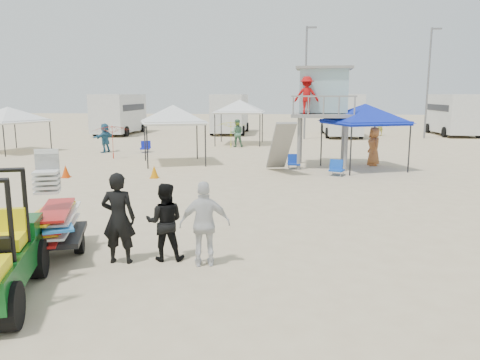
# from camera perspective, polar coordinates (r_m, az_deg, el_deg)

# --- Properties ---
(ground) EXTENTS (140.00, 140.00, 0.00)m
(ground) POSITION_cam_1_polar(r_m,az_deg,el_deg) (8.51, -5.37, -12.30)
(ground) COLOR beige
(ground) RESTS_ON ground
(surf_trailer) EXTENTS (1.60, 2.24, 1.94)m
(surf_trailer) POSITION_cam_1_polar(r_m,az_deg,el_deg) (10.32, -21.94, -4.30)
(surf_trailer) COLOR black
(surf_trailer) RESTS_ON ground
(man_left) EXTENTS (0.68, 0.47, 1.81)m
(man_left) POSITION_cam_1_polar(r_m,az_deg,el_deg) (9.42, -14.59, -4.52)
(man_left) COLOR black
(man_left) RESTS_ON ground
(man_mid) EXTENTS (0.82, 0.68, 1.56)m
(man_mid) POSITION_cam_1_polar(r_m,az_deg,el_deg) (9.44, -9.16, -5.06)
(man_mid) COLOR black
(man_mid) RESTS_ON ground
(man_right) EXTENTS (1.03, 0.59, 1.66)m
(man_right) POSITION_cam_1_polar(r_m,az_deg,el_deg) (9.01, -4.30, -5.37)
(man_right) COLOR silver
(man_right) RESTS_ON ground
(lifeguard_tower) EXTENTS (2.89, 2.89, 4.37)m
(lifeguard_tower) POSITION_cam_1_polar(r_m,az_deg,el_deg) (21.60, 9.89, 10.23)
(lifeguard_tower) COLOR gray
(lifeguard_tower) RESTS_ON ground
(canopy_blue) EXTENTS (3.74, 3.74, 3.27)m
(canopy_blue) POSITION_cam_1_polar(r_m,az_deg,el_deg) (21.20, 15.01, 8.59)
(canopy_blue) COLOR black
(canopy_blue) RESTS_ON ground
(canopy_white_a) EXTENTS (3.52, 3.52, 3.18)m
(canopy_white_a) POSITION_cam_1_polar(r_m,az_deg,el_deg) (22.41, -8.18, 8.68)
(canopy_white_a) COLOR black
(canopy_white_a) RESTS_ON ground
(canopy_white_b) EXTENTS (4.13, 4.13, 2.97)m
(canopy_white_b) POSITION_cam_1_polar(r_m,az_deg,el_deg) (29.62, -26.46, 7.72)
(canopy_white_b) COLOR black
(canopy_white_b) RESTS_ON ground
(canopy_white_c) EXTENTS (3.03, 3.03, 3.31)m
(canopy_white_c) POSITION_cam_1_polar(r_m,az_deg,el_deg) (30.86, -0.06, 9.50)
(canopy_white_c) COLOR black
(canopy_white_c) RESTS_ON ground
(umbrella_a) EXTENTS (2.52, 2.54, 1.75)m
(umbrella_a) POSITION_cam_1_polar(r_m,az_deg,el_deg) (24.80, -15.33, 4.51)
(umbrella_a) COLOR red
(umbrella_a) RESTS_ON ground
(umbrella_b) EXTENTS (2.31, 2.33, 1.66)m
(umbrella_b) POSITION_cam_1_polar(r_m,az_deg,el_deg) (28.93, -1.09, 5.59)
(umbrella_b) COLOR #E7F015
(umbrella_b) RESTS_ON ground
(cone_near) EXTENTS (0.34, 0.34, 0.50)m
(cone_near) POSITION_cam_1_polar(r_m,az_deg,el_deg) (19.84, -20.49, 1.00)
(cone_near) COLOR #D63F06
(cone_near) RESTS_ON ground
(cone_far) EXTENTS (0.34, 0.34, 0.50)m
(cone_far) POSITION_cam_1_polar(r_m,az_deg,el_deg) (18.79, -10.41, 0.99)
(cone_far) COLOR orange
(cone_far) RESTS_ON ground
(beach_chair_a) EXTENTS (0.68, 0.74, 0.64)m
(beach_chair_a) POSITION_cam_1_polar(r_m,az_deg,el_deg) (27.27, -11.47, 4.00)
(beach_chair_a) COLOR #0F19A3
(beach_chair_a) RESTS_ON ground
(beach_chair_b) EXTENTS (0.57, 0.61, 0.64)m
(beach_chair_b) POSITION_cam_1_polar(r_m,az_deg,el_deg) (20.95, 6.57, 2.24)
(beach_chair_b) COLOR #0E329F
(beach_chair_b) RESTS_ON ground
(beach_chair_c) EXTENTS (0.69, 0.75, 0.64)m
(beach_chair_c) POSITION_cam_1_polar(r_m,az_deg,el_deg) (19.52, 11.68, 1.48)
(beach_chair_c) COLOR #1045B6
(beach_chair_c) RESTS_ON ground
(rv_far_left) EXTENTS (2.64, 6.80, 3.25)m
(rv_far_left) POSITION_cam_1_polar(r_m,az_deg,el_deg) (40.07, -14.49, 8.01)
(rv_far_left) COLOR silver
(rv_far_left) RESTS_ON ground
(rv_mid_left) EXTENTS (2.65, 6.50, 3.25)m
(rv_mid_left) POSITION_cam_1_polar(r_m,az_deg,el_deg) (39.48, -1.21, 8.30)
(rv_mid_left) COLOR silver
(rv_mid_left) RESTS_ON ground
(rv_mid_right) EXTENTS (2.64, 7.00, 3.25)m
(rv_mid_right) POSITION_cam_1_polar(r_m,az_deg,el_deg) (37.99, 12.27, 7.99)
(rv_mid_right) COLOR silver
(rv_mid_right) RESTS_ON ground
(rv_far_right) EXTENTS (2.64, 6.60, 3.25)m
(rv_far_right) POSITION_cam_1_polar(r_m,az_deg,el_deg) (41.48, 24.56, 7.48)
(rv_far_right) COLOR silver
(rv_far_right) RESTS_ON ground
(light_pole_left) EXTENTS (0.14, 0.14, 8.00)m
(light_pole_left) POSITION_cam_1_polar(r_m,az_deg,el_deg) (34.74, 7.99, 11.54)
(light_pole_left) COLOR slate
(light_pole_left) RESTS_ON ground
(light_pole_right) EXTENTS (0.14, 0.14, 8.00)m
(light_pole_right) POSITION_cam_1_polar(r_m,az_deg,el_deg) (37.70, 21.93, 10.81)
(light_pole_right) COLOR slate
(light_pole_right) RESTS_ON ground
(distant_beachgoers) EXTENTS (18.55, 16.87, 1.78)m
(distant_beachgoers) POSITION_cam_1_polar(r_m,az_deg,el_deg) (27.44, 0.35, 5.38)
(distant_beachgoers) COLOR #C9C44B
(distant_beachgoers) RESTS_ON ground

